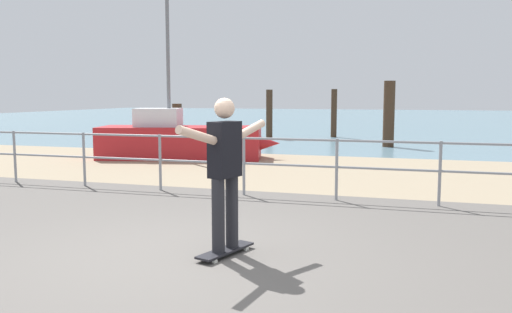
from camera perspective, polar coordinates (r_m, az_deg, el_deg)
The scene contains 11 objects.
ground_plane at distance 5.07m, azimuth -12.58°, elevation -13.89°, with size 24.00×10.00×0.04m, color #605B56.
beach_strip at distance 12.48m, azimuth 5.84°, elevation -1.54°, with size 24.00×6.00×0.04m, color tan.
sea_surface at distance 40.23m, azimuth 13.65°, elevation 3.92°, with size 72.00×50.00×0.04m, color slate.
railing_fence at distance 9.25m, azimuth -1.31°, elevation 0.01°, with size 13.00×0.05×1.05m.
sailboat at distance 14.76m, azimuth -7.52°, elevation 1.72°, with size 5.07×2.40×4.47m.
skateboard at distance 5.91m, azimuth -3.30°, elevation -10.06°, with size 0.44×0.82×0.08m.
skateboarder at distance 5.71m, azimuth -3.36°, elevation -0.90°, with size 0.53×1.40×1.65m.
groyne_post_0 at distance 19.03m, azimuth -8.45°, elevation 3.43°, with size 0.34×0.34×1.46m, color #422D1E.
groyne_post_1 at distance 21.47m, azimuth 1.44°, elevation 4.55°, with size 0.26×0.26×1.98m, color #422D1E.
groyne_post_2 at distance 22.29m, azimuth 8.36°, elevation 4.60°, with size 0.24×0.24×2.01m, color #422D1E.
groyne_post_3 at distance 18.46m, azimuth 14.07°, elevation 4.42°, with size 0.38×0.38×2.24m, color #422D1E.
Camera 1 is at (2.38, -5.12, 1.76)m, focal length 37.29 mm.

